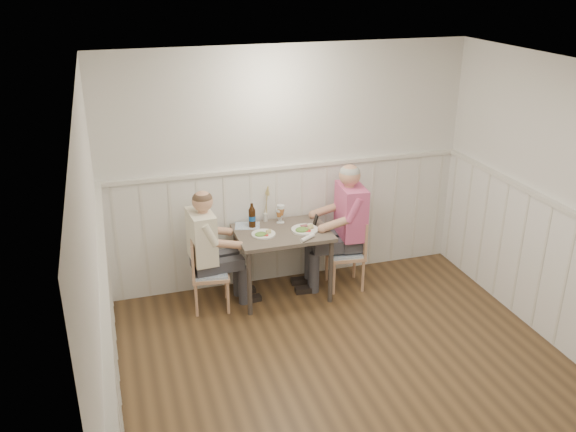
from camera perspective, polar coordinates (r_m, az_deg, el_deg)
The scene contains 16 objects.
ground_plane at distance 5.32m, azimuth 7.51°, elevation -16.40°, with size 4.50×4.50×0.00m, color #46321E.
room_shell at distance 4.53m, azimuth 8.47°, elevation -1.29°, with size 4.04×4.54×2.60m.
wainscot at distance 5.46m, azimuth 4.91°, elevation -6.47°, with size 4.00×4.49×1.34m.
dining_table at distance 6.39m, azimuth -0.53°, elevation -2.22°, with size 0.97×0.70×0.75m.
chair_right at distance 6.70m, azimuth 5.79°, elevation -3.18°, with size 0.42×0.42×0.80m.
chair_left at distance 6.30m, azimuth -7.73°, elevation -5.08°, with size 0.42×0.42×0.79m.
man_in_pink at distance 6.66m, azimuth 5.46°, elevation -1.79°, with size 0.68×0.48×1.42m.
diner_cream at distance 6.28m, azimuth -7.60°, elevation -3.96°, with size 0.62×0.43×1.30m.
plate_man at distance 6.35m, azimuth 1.53°, elevation -1.20°, with size 0.29×0.29×0.07m.
plate_diner at distance 6.25m, azimuth -2.40°, elevation -1.66°, with size 0.25×0.25×0.06m.
beer_glass_a at distance 6.50m, azimuth -0.67°, elevation 0.47°, with size 0.08×0.08×0.20m.
beer_glass_b at distance 6.51m, azimuth -0.85°, elevation 0.22°, with size 0.06×0.06×0.16m.
beer_bottle at distance 6.41m, azimuth -3.38°, elevation -0.06°, with size 0.07×0.07×0.27m.
rolled_napkin at distance 6.15m, azimuth 1.84°, elevation -2.05°, with size 0.19×0.14×0.04m.
grass_vase at distance 6.53m, azimuth -2.14°, elevation 1.05°, with size 0.05×0.05×0.42m.
gingham_mat at distance 6.48m, azimuth -3.82°, elevation -0.92°, with size 0.30×0.27×0.01m.
Camera 1 is at (-1.84, -3.72, 3.33)m, focal length 38.00 mm.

